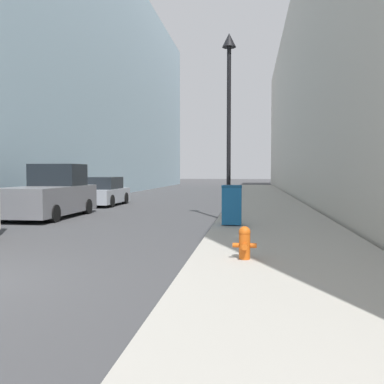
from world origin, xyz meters
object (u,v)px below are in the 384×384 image
object	(u,v)px
pickup_truck	(50,195)
lamppost	(229,97)
trash_bin	(232,205)
parked_sedan_near	(104,192)
fire_hydrant	(245,242)

from	to	relation	value
pickup_truck	lamppost	bearing A→B (deg)	-3.46
trash_bin	parked_sedan_near	xyz separation A→B (m)	(-7.24, 8.85, -0.09)
trash_bin	fire_hydrant	bearing A→B (deg)	-84.85
trash_bin	pickup_truck	distance (m)	7.91
lamppost	parked_sedan_near	bearing A→B (deg)	137.73
lamppost	parked_sedan_near	size ratio (longest dim) A/B	1.62
fire_hydrant	trash_bin	world-z (taller)	trash_bin
fire_hydrant	pickup_truck	world-z (taller)	pickup_truck
fire_hydrant	pickup_truck	size ratio (longest dim) A/B	0.12
parked_sedan_near	pickup_truck	bearing A→B (deg)	-91.15
fire_hydrant	trash_bin	size ratio (longest dim) A/B	0.50
trash_bin	lamppost	xyz separation A→B (m)	(-0.23, 2.48, 3.71)
trash_bin	pickup_truck	bearing A→B (deg)	158.43
trash_bin	lamppost	bearing A→B (deg)	95.28
trash_bin	parked_sedan_near	world-z (taller)	parked_sedan_near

